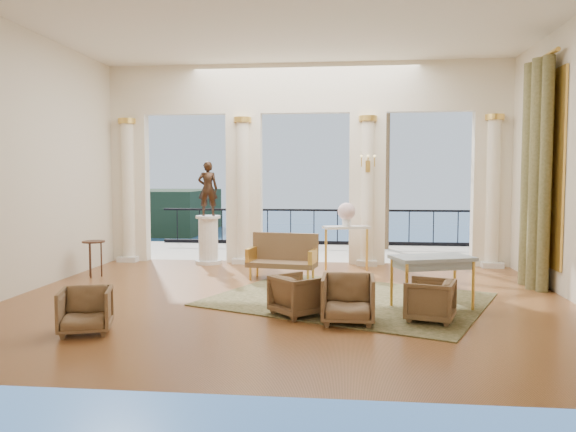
# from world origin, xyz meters

# --- Properties ---
(floor) EXTENTS (9.00, 9.00, 0.00)m
(floor) POSITION_xyz_m (0.00, 0.00, 0.00)
(floor) COLOR #543315
(floor) RESTS_ON ground
(room_walls) EXTENTS (9.00, 9.00, 9.00)m
(room_walls) POSITION_xyz_m (0.00, -1.12, 2.88)
(room_walls) COLOR beige
(room_walls) RESTS_ON ground
(arcade) EXTENTS (9.00, 0.56, 4.50)m
(arcade) POSITION_xyz_m (-0.00, 3.82, 2.58)
(arcade) COLOR #F6E9C8
(arcade) RESTS_ON ground
(terrace) EXTENTS (10.00, 3.60, 0.10)m
(terrace) POSITION_xyz_m (0.00, 5.80, -0.05)
(terrace) COLOR beige
(terrace) RESTS_ON ground
(balustrade) EXTENTS (9.00, 0.06, 1.03)m
(balustrade) POSITION_xyz_m (0.00, 7.40, 0.41)
(balustrade) COLOR black
(balustrade) RESTS_ON terrace
(palm_tree) EXTENTS (2.00, 2.00, 4.50)m
(palm_tree) POSITION_xyz_m (2.00, 6.60, 4.09)
(palm_tree) COLOR #4C3823
(palm_tree) RESTS_ON terrace
(headland) EXTENTS (22.00, 18.00, 6.00)m
(headland) POSITION_xyz_m (-30.00, 70.00, -3.00)
(headland) COLOR black
(headland) RESTS_ON sea
(sea) EXTENTS (160.00, 160.00, 0.00)m
(sea) POSITION_xyz_m (0.00, 60.00, -6.00)
(sea) COLOR #1F4B90
(sea) RESTS_ON ground
(curtain) EXTENTS (0.33, 1.40, 4.09)m
(curtain) POSITION_xyz_m (4.28, 1.50, 2.02)
(curtain) COLOR brown
(curtain) RESTS_ON ground
(window_frame) EXTENTS (0.04, 1.60, 3.40)m
(window_frame) POSITION_xyz_m (4.47, 1.50, 2.10)
(window_frame) COLOR #E7B44C
(window_frame) RESTS_ON room_walls
(wall_sconce) EXTENTS (0.30, 0.11, 0.33)m
(wall_sconce) POSITION_xyz_m (1.40, 3.51, 2.23)
(wall_sconce) COLOR #E7B44C
(wall_sconce) RESTS_ON arcade
(rug) EXTENTS (5.01, 4.52, 0.02)m
(rug) POSITION_xyz_m (0.98, 0.07, 0.01)
(rug) COLOR #2A3015
(rug) RESTS_ON ground
(armchair_a) EXTENTS (0.76, 0.74, 0.64)m
(armchair_a) POSITION_xyz_m (-2.33, -2.21, 0.32)
(armchair_a) COLOR #46321B
(armchair_a) RESTS_ON ground
(armchair_b) EXTENTS (0.71, 0.67, 0.72)m
(armchair_b) POSITION_xyz_m (0.97, -1.37, 0.36)
(armchair_b) COLOR #46321B
(armchair_b) RESTS_ON ground
(armchair_c) EXTENTS (0.74, 0.77, 0.64)m
(armchair_c) POSITION_xyz_m (2.09, -1.17, 0.32)
(armchair_c) COLOR #46321B
(armchair_c) RESTS_ON ground
(armchair_d) EXTENTS (0.86, 0.86, 0.65)m
(armchair_d) POSITION_xyz_m (0.27, -1.03, 0.32)
(armchair_d) COLOR #46321B
(armchair_d) RESTS_ON ground
(settee) EXTENTS (1.39, 0.77, 0.88)m
(settee) POSITION_xyz_m (-0.27, 1.82, 0.43)
(settee) COLOR #46321B
(settee) RESTS_ON ground
(game_table) EXTENTS (1.31, 0.98, 0.80)m
(game_table) POSITION_xyz_m (2.22, -0.43, 0.71)
(game_table) COLOR #9BB0C2
(game_table) RESTS_ON ground
(pedestal) EXTENTS (0.60, 0.60, 1.10)m
(pedestal) POSITION_xyz_m (-2.17, 3.50, 0.53)
(pedestal) COLOR silver
(pedestal) RESTS_ON ground
(statue) EXTENTS (0.48, 0.34, 1.22)m
(statue) POSITION_xyz_m (-2.17, 3.50, 1.71)
(statue) COLOR #302015
(statue) RESTS_ON pedestal
(console_table) EXTENTS (1.05, 0.68, 0.93)m
(console_table) POSITION_xyz_m (0.95, 3.05, 0.77)
(console_table) COLOR silver
(console_table) RESTS_ON ground
(urn) EXTENTS (0.38, 0.38, 0.50)m
(urn) POSITION_xyz_m (0.95, 3.05, 1.21)
(urn) COLOR white
(urn) RESTS_ON console_table
(side_table) EXTENTS (0.44, 0.44, 0.72)m
(side_table) POSITION_xyz_m (-4.00, 1.61, 0.61)
(side_table) COLOR black
(side_table) RESTS_ON ground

